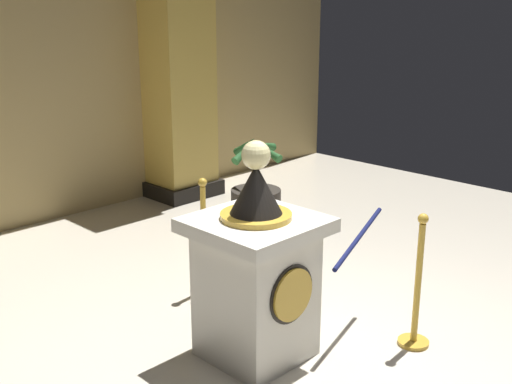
{
  "coord_description": "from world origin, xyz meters",
  "views": [
    {
      "loc": [
        -3.21,
        -2.49,
        2.51
      ],
      "look_at": [
        -0.25,
        0.45,
        1.27
      ],
      "focal_mm": 43.86,
      "sensor_mm": 36.0,
      "label": 1
    }
  ],
  "objects_px": {
    "stanchion_near": "(417,300)",
    "potted_palm_right": "(256,201)",
    "pedestal_clock": "(256,274)",
    "stanchion_far": "(204,252)"
  },
  "relations": [
    {
      "from": "stanchion_near",
      "to": "pedestal_clock",
      "type": "bearing_deg",
      "value": 141.26
    },
    {
      "from": "stanchion_near",
      "to": "stanchion_far",
      "type": "height_order",
      "value": "stanchion_far"
    },
    {
      "from": "stanchion_near",
      "to": "potted_palm_right",
      "type": "bearing_deg",
      "value": 68.39
    },
    {
      "from": "potted_palm_right",
      "to": "stanchion_far",
      "type": "bearing_deg",
      "value": -149.47
    },
    {
      "from": "stanchion_near",
      "to": "stanchion_far",
      "type": "relative_size",
      "value": 0.99
    },
    {
      "from": "pedestal_clock",
      "to": "stanchion_far",
      "type": "distance_m",
      "value": 1.21
    },
    {
      "from": "stanchion_near",
      "to": "potted_palm_right",
      "type": "distance_m",
      "value": 3.04
    },
    {
      "from": "stanchion_near",
      "to": "stanchion_far",
      "type": "bearing_deg",
      "value": 105.51
    },
    {
      "from": "potted_palm_right",
      "to": "stanchion_near",
      "type": "bearing_deg",
      "value": -111.61
    },
    {
      "from": "stanchion_far",
      "to": "pedestal_clock",
      "type": "bearing_deg",
      "value": -111.76
    }
  ]
}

